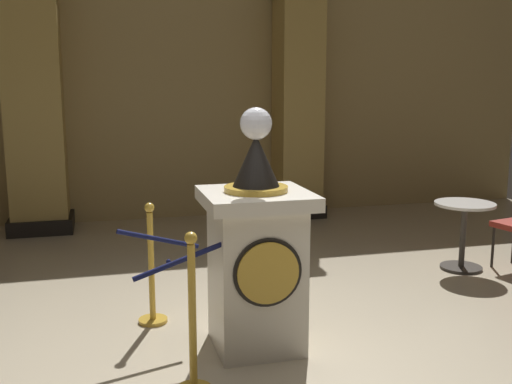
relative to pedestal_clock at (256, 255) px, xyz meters
The scene contains 9 objects.
ground_plane 0.75m from the pedestal_clock, 103.27° to the right, with size 11.58×11.58×0.00m, color beige.
back_wall 4.80m from the pedestal_clock, 90.65° to the left, with size 11.58×0.16×3.46m, color tan.
pedestal_clock is the anchor object (origin of this frame).
stanchion_near 1.04m from the pedestal_clock, 137.05° to the left, with size 0.24×0.24×1.02m.
stanchion_far 0.87m from the pedestal_clock, 134.87° to the right, with size 0.24×0.24×1.07m.
velvet_rope 0.65m from the pedestal_clock, behind, with size 0.70×0.73×0.22m.
column_left 4.76m from the pedestal_clock, 113.67° to the left, with size 0.86×0.86×3.32m.
column_right 4.72m from the pedestal_clock, 67.55° to the left, with size 0.74×0.74×3.32m.
cafe_table 2.93m from the pedestal_clock, 26.11° to the left, with size 0.63×0.63×0.72m.
Camera 1 is at (-1.04, -3.87, 1.96)m, focal length 41.86 mm.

